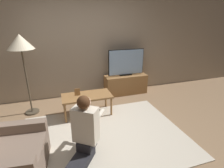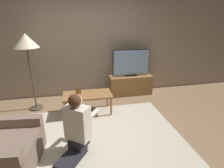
{
  "view_description": "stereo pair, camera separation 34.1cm",
  "coord_description": "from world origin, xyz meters",
  "px_view_note": "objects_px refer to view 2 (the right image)",
  "views": [
    {
      "loc": [
        -0.63,
        -2.39,
        1.88
      ],
      "look_at": [
        0.35,
        0.65,
        0.69
      ],
      "focal_mm": 28.0,
      "sensor_mm": 36.0,
      "label": 1
    },
    {
      "loc": [
        -0.3,
        -2.48,
        1.88
      ],
      "look_at": [
        0.35,
        0.65,
        0.69
      ],
      "focal_mm": 28.0,
      "sensor_mm": 36.0,
      "label": 2
    }
  ],
  "objects_px": {
    "tv": "(131,63)",
    "person_kneeling": "(77,127)",
    "floor_lamp": "(26,44)",
    "coffee_table": "(88,96)"
  },
  "relations": [
    {
      "from": "tv",
      "to": "person_kneeling",
      "type": "xyz_separation_m",
      "value": [
        -1.41,
        -1.99,
        -0.38
      ]
    },
    {
      "from": "floor_lamp",
      "to": "person_kneeling",
      "type": "height_order",
      "value": "floor_lamp"
    },
    {
      "from": "tv",
      "to": "floor_lamp",
      "type": "xyz_separation_m",
      "value": [
        -2.29,
        -0.37,
        0.58
      ]
    },
    {
      "from": "coffee_table",
      "to": "person_kneeling",
      "type": "distance_m",
      "value": 1.21
    },
    {
      "from": "tv",
      "to": "floor_lamp",
      "type": "relative_size",
      "value": 0.58
    },
    {
      "from": "floor_lamp",
      "to": "person_kneeling",
      "type": "xyz_separation_m",
      "value": [
        0.88,
        -1.62,
        -0.96
      ]
    },
    {
      "from": "coffee_table",
      "to": "floor_lamp",
      "type": "bearing_deg",
      "value": 158.8
    },
    {
      "from": "tv",
      "to": "floor_lamp",
      "type": "height_order",
      "value": "floor_lamp"
    },
    {
      "from": "tv",
      "to": "person_kneeling",
      "type": "height_order",
      "value": "tv"
    },
    {
      "from": "coffee_table",
      "to": "person_kneeling",
      "type": "bearing_deg",
      "value": -101.15
    }
  ]
}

